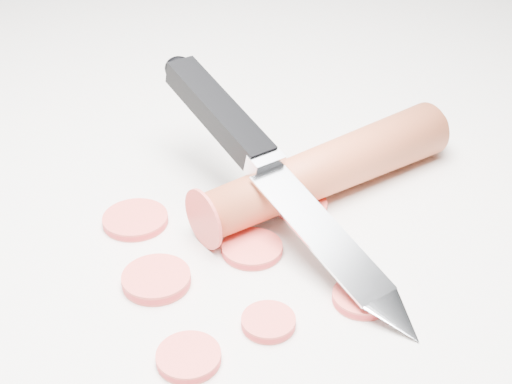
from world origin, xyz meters
The scene contains 10 objects.
ground centered at (0.00, 0.00, 0.00)m, with size 2.40×2.40×0.00m, color silver.
carrot centered at (0.00, 0.05, 0.02)m, with size 0.03×0.03×0.19m, color #BA4927.
carrot_slice_0 centered at (-0.08, -0.06, 0.00)m, with size 0.04×0.04×0.01m, color #E14039.
carrot_slice_1 centered at (-0.02, -0.09, 0.00)m, with size 0.04×0.04×0.01m, color #E14039.
carrot_slice_2 centered at (0.00, -0.03, 0.00)m, with size 0.04×0.04×0.01m, color #E14039.
carrot_slice_3 centered at (0.05, -0.08, 0.00)m, with size 0.03×0.03×0.01m, color #E14039.
carrot_slice_4 centered at (0.07, -0.03, 0.00)m, with size 0.03×0.03×0.01m, color #E14039.
carrot_slice_5 centered at (-0.01, 0.02, 0.00)m, with size 0.03×0.03×0.01m, color #E14039.
carrot_slice_6 centered at (0.03, -0.12, 0.00)m, with size 0.03×0.03×0.01m, color #E14039.
kitchen_knife centered at (0.00, 0.00, 0.04)m, with size 0.25×0.09×0.08m, color silver, non-canonical shape.
Camera 1 is at (0.22, -0.29, 0.27)m, focal length 50.00 mm.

